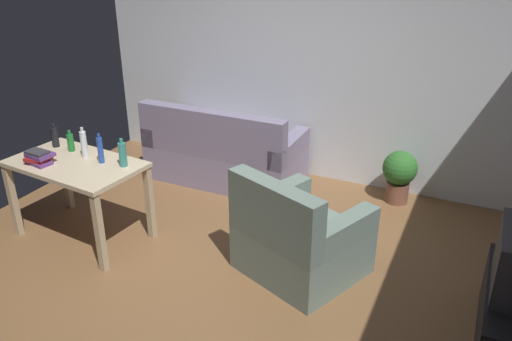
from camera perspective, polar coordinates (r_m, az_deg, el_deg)
The scene contains 12 objects.
ground_plane at distance 4.55m, azimuth -3.88°, elevation -10.93°, with size 5.20×4.40×0.02m, color brown.
wall_rear at distance 5.86m, azimuth 6.29°, elevation 11.90°, with size 5.20×0.10×2.70m, color silver.
couch at distance 5.96m, azimuth -3.58°, elevation 1.67°, with size 1.73×0.84×0.92m.
desk at distance 4.97m, azimuth -19.03°, elevation -0.28°, with size 1.26×0.82×0.76m.
potted_plant at distance 5.66m, azimuth 15.41°, elevation -0.28°, with size 0.36×0.36×0.57m.
armchair at distance 4.36m, azimuth 4.61°, elevation -7.49°, with size 1.15×1.12×0.92m.
bottle_dark at distance 5.31m, azimuth -21.16°, elevation 3.48°, with size 0.07×0.07×0.23m.
bottle_green at distance 5.16m, azimuth -19.62°, elevation 2.93°, with size 0.06×0.06×0.20m.
bottle_clear at distance 4.96m, azimuth -18.32°, elevation 2.78°, with size 0.06×0.06×0.28m.
bottle_blue at distance 4.80m, azimuth -16.66°, elevation 2.18°, with size 0.05×0.05×0.28m.
bottle_tall at distance 4.67m, azimuth -14.38°, elevation 1.74°, with size 0.07×0.07×0.26m.
book_stack at distance 4.99m, azimuth -22.67°, elevation 1.34°, with size 0.25×0.21×0.12m.
Camera 1 is at (1.83, -3.21, 2.64)m, focal length 36.56 mm.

